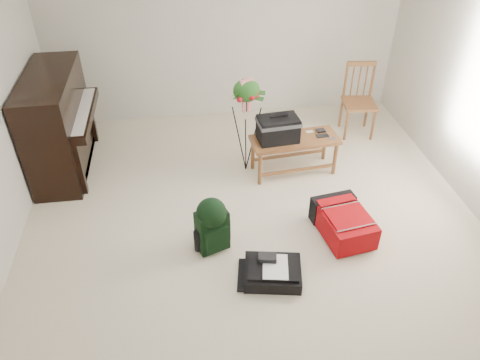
{
  "coord_description": "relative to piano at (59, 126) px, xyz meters",
  "views": [
    {
      "loc": [
        -0.69,
        -3.65,
        3.47
      ],
      "look_at": [
        -0.12,
        0.35,
        0.47
      ],
      "focal_mm": 35.0,
      "sensor_mm": 36.0,
      "label": 1
    }
  ],
  "objects": [
    {
      "name": "floor",
      "position": [
        2.19,
        -1.6,
        -0.6
      ],
      "size": [
        5.0,
        5.5,
        0.01
      ],
      "primitive_type": "cube",
      "color": "beige",
      "rests_on": "ground"
    },
    {
      "name": "wall_back",
      "position": [
        2.19,
        1.15,
        0.65
      ],
      "size": [
        5.0,
        0.04,
        2.5
      ],
      "primitive_type": "cube",
      "color": "beige",
      "rests_on": "floor"
    },
    {
      "name": "piano",
      "position": [
        0.0,
        0.0,
        0.0
      ],
      "size": [
        0.71,
        1.5,
        1.25
      ],
      "color": "black",
      "rests_on": "floor"
    },
    {
      "name": "bench",
      "position": [
        2.69,
        -0.5,
        -0.02
      ],
      "size": [
        1.11,
        0.53,
        0.83
      ],
      "rotation": [
        0.0,
        0.0,
        0.09
      ],
      "color": "brown",
      "rests_on": "floor"
    },
    {
      "name": "dining_chair",
      "position": [
        3.95,
        0.32,
        -0.11
      ],
      "size": [
        0.48,
        0.48,
        1.0
      ],
      "rotation": [
        0.0,
        0.0,
        -0.12
      ],
      "color": "brown",
      "rests_on": "floor"
    },
    {
      "name": "red_suitcase",
      "position": [
        3.1,
        -1.68,
        -0.44
      ],
      "size": [
        0.57,
        0.76,
        0.3
      ],
      "rotation": [
        0.0,
        0.0,
        0.16
      ],
      "color": "#BE0809",
      "rests_on": "floor"
    },
    {
      "name": "black_duffel",
      "position": [
        2.24,
        -2.24,
        -0.52
      ],
      "size": [
        0.61,
        0.53,
        0.23
      ],
      "rotation": [
        0.0,
        0.0,
        -0.19
      ],
      "color": "black",
      "rests_on": "floor"
    },
    {
      "name": "green_backpack",
      "position": [
        1.71,
        -1.75,
        -0.26
      ],
      "size": [
        0.36,
        0.34,
        0.62
      ],
      "rotation": [
        0.0,
        0.0,
        0.35
      ],
      "color": "black",
      "rests_on": "floor"
    },
    {
      "name": "flower_stand",
      "position": [
        2.26,
        -0.39,
        0.03
      ],
      "size": [
        0.51,
        0.51,
        1.28
      ],
      "rotation": [
        0.0,
        0.0,
        0.32
      ],
      "color": "black",
      "rests_on": "floor"
    }
  ]
}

